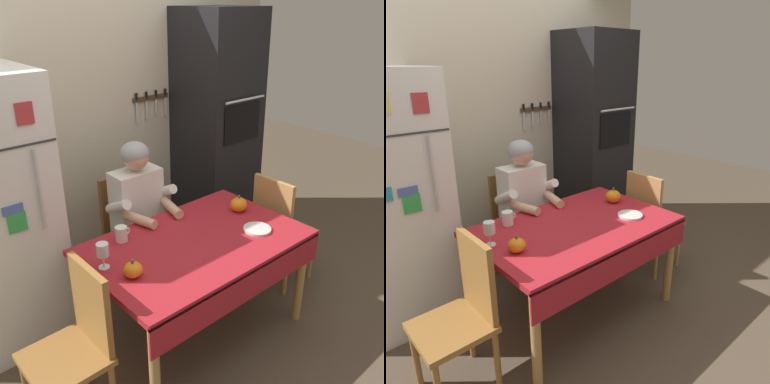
{
  "view_description": "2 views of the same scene",
  "coord_description": "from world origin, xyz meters",
  "views": [
    {
      "loc": [
        -1.6,
        -1.68,
        2.15
      ],
      "look_at": [
        0.02,
        0.16,
        1.05
      ],
      "focal_mm": 40.37,
      "sensor_mm": 36.0,
      "label": 1
    },
    {
      "loc": [
        -1.55,
        -1.66,
        1.83
      ],
      "look_at": [
        0.09,
        0.17,
        0.94
      ],
      "focal_mm": 33.96,
      "sensor_mm": 36.0,
      "label": 2
    }
  ],
  "objects": [
    {
      "name": "ground_plane",
      "position": [
        0.0,
        0.0,
        0.0
      ],
      "size": [
        10.0,
        10.0,
        0.0
      ],
      "primitive_type": "plane",
      "color": "brown",
      "rests_on": "ground"
    },
    {
      "name": "back_wall_assembly",
      "position": [
        0.05,
        1.35,
        1.3
      ],
      "size": [
        3.7,
        0.13,
        2.6
      ],
      "color": "beige",
      "rests_on": "ground"
    },
    {
      "name": "wall_oven",
      "position": [
        1.05,
        1.0,
        1.05
      ],
      "size": [
        0.6,
        0.64,
        2.1
      ],
      "color": "black",
      "rests_on": "ground"
    },
    {
      "name": "dining_table",
      "position": [
        0.0,
        0.08,
        0.66
      ],
      "size": [
        1.4,
        0.9,
        0.74
      ],
      "color": "tan",
      "rests_on": "ground"
    },
    {
      "name": "chair_behind_person",
      "position": [
        -0.01,
        0.87,
        0.51
      ],
      "size": [
        0.4,
        0.4,
        0.93
      ],
      "color": "brown",
      "rests_on": "ground"
    },
    {
      "name": "seated_person",
      "position": [
        -0.01,
        0.68,
        0.74
      ],
      "size": [
        0.47,
        0.55,
        1.25
      ],
      "color": "#38384C",
      "rests_on": "ground"
    },
    {
      "name": "chair_right_side",
      "position": [
        0.9,
        0.12,
        0.51
      ],
      "size": [
        0.4,
        0.4,
        0.93
      ],
      "color": "tan",
      "rests_on": "ground"
    },
    {
      "name": "chair_left_side",
      "position": [
        -0.9,
        0.03,
        0.51
      ],
      "size": [
        0.4,
        0.4,
        0.93
      ],
      "color": "#9E6B33",
      "rests_on": "ground"
    },
    {
      "name": "coffee_mug",
      "position": [
        -0.36,
        0.41,
        0.79
      ],
      "size": [
        0.11,
        0.08,
        0.1
      ],
      "color": "white",
      "rests_on": "dining_table"
    },
    {
      "name": "wine_glass",
      "position": [
        -0.6,
        0.22,
        0.85
      ],
      "size": [
        0.07,
        0.07,
        0.16
      ],
      "color": "white",
      "rests_on": "dining_table"
    },
    {
      "name": "pumpkin_large",
      "position": [
        0.51,
        0.21,
        0.79
      ],
      "size": [
        0.12,
        0.12,
        0.12
      ],
      "color": "orange",
      "rests_on": "dining_table"
    },
    {
      "name": "pumpkin_medium",
      "position": [
        -0.53,
        0.04,
        0.78
      ],
      "size": [
        0.11,
        0.11,
        0.11
      ],
      "color": "orange",
      "rests_on": "dining_table"
    },
    {
      "name": "serving_tray",
      "position": [
        0.39,
        -0.07,
        0.75
      ],
      "size": [
        0.19,
        0.19,
        0.02
      ],
      "primitive_type": "cylinder",
      "color": "silver",
      "rests_on": "dining_table"
    }
  ]
}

